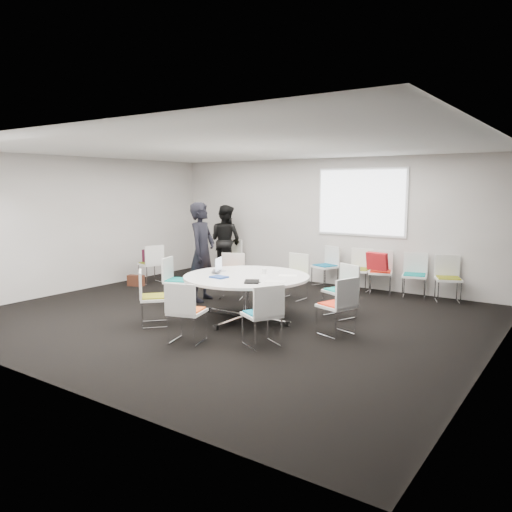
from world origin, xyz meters
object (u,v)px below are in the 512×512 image
Objects in this scene: chair_ring_a at (337,317)px; chair_person_back at (230,264)px; person_main at (202,252)px; person_back at (226,241)px; chair_back_b at (359,278)px; conference_table at (246,288)px; chair_ring_h at (262,327)px; brown_bag at (136,281)px; maroon_bag at (150,256)px; chair_ring_e at (178,290)px; chair_back_d at (414,284)px; chair_ring_d at (231,285)px; chair_ring_f at (154,308)px; chair_back_e at (448,288)px; cup at (264,271)px; chair_ring_b at (340,301)px; chair_back_c at (380,280)px; chair_spare_left at (151,271)px; chair_ring_g at (187,324)px; laptop at (220,272)px; chair_ring_c at (293,285)px; chair_back_a at (325,274)px.

chair_ring_a is 1.00× the size of chair_person_back.
person_back is at bearing 14.71° from person_main.
conference_table is at bearing 71.69° from chair_back_b.
chair_ring_h is at bearing 135.26° from person_back.
maroon_bag is at bearing 83.98° from brown_bag.
chair_ring_e and chair_back_d have the same top height.
chair_ring_d is 2.76m from chair_back_b.
chair_back_e is at bearing 94.77° from chair_ring_f.
conference_table is 2.35× the size of chair_person_back.
chair_ring_d reaches higher than maroon_bag.
chair_person_back is at bearing 135.73° from cup.
chair_ring_b and chair_back_c have the same top height.
brown_bag is (-4.63, 1.89, -0.16)m from chair_ring_h.
chair_ring_f is at bearing -37.11° from brown_bag.
person_back is at bearing 132.87° from conference_table.
chair_spare_left is at bearing 165.77° from cup.
chair_ring_b is 1.00× the size of chair_ring_g.
cup is (0.70, 0.33, 0.03)m from laptop.
chair_back_c is 0.51× the size of person_back.
chair_ring_c is at bearing 93.10° from conference_table.
chair_ring_e is 2.88m from chair_ring_h.
chair_ring_h is 4.19m from chair_back_c.
cup is 0.25× the size of brown_bag.
chair_ring_g is at bearing 76.08° from chair_back_b.
chair_ring_f is 4.40m from chair_back_a.
chair_spare_left is at bearing 126.57° from chair_ring_g.
chair_back_a is 1.00× the size of chair_back_c.
person_back is (0.79, 1.74, 0.59)m from chair_spare_left.
chair_ring_f is at bearing 66.81° from chair_ring_b.
chair_ring_a is 3.18m from chair_back_c.
chair_ring_a is 2.19m from chair_ring_g.
chair_person_back is (-2.77, 3.15, -0.25)m from conference_table.
chair_ring_c is 2.20× the size of maroon_bag.
maroon_bag is (-2.10, 0.64, -0.32)m from person_main.
conference_table is at bearing -120.48° from laptop.
chair_ring_g is at bearing 90.72° from chair_ring_d.
chair_back_a and chair_back_b have the same top height.
chair_back_c is at bearing -160.55° from chair_back_a.
chair_ring_g is at bearing -92.93° from cup.
chair_back_b is 3.41m from chair_person_back.
chair_ring_g is at bearing -111.20° from chair_spare_left.
conference_table is at bearing 61.07° from chair_ring_b.
chair_ring_g is 1.00× the size of chair_back_d.
chair_ring_g is 1.00× the size of chair_back_e.
chair_person_back is at bearing -6.36° from chair_spare_left.
chair_ring_c and chair_person_back have the same top height.
chair_ring_b is 4.83m from maroon_bag.
chair_back_a is at bearing -173.94° from person_back.
chair_ring_b is 4.56m from chair_person_back.
chair_person_back is (-4.41, 3.15, 0.00)m from chair_ring_a.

